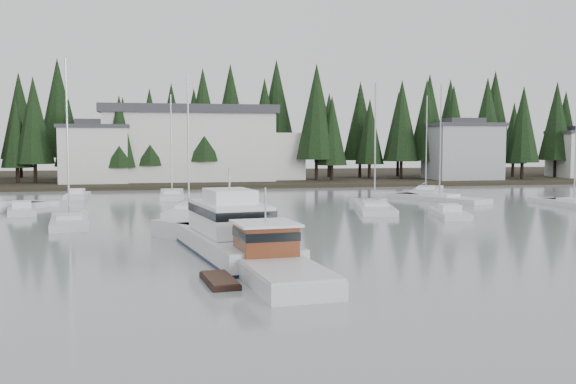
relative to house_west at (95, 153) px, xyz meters
name	(u,v)px	position (x,y,z in m)	size (l,w,h in m)	color
far_shore_land	(216,178)	(18.00, 18.00, -4.65)	(240.00, 54.00, 1.00)	black
conifer_treeline	(222,182)	(18.00, 7.00, -4.65)	(200.00, 22.00, 20.00)	black
house_west	(95,153)	(0.00, 0.00, 0.00)	(9.54, 7.42, 8.75)	silver
house_east_a	(462,150)	(54.00, -1.00, 0.25)	(10.60, 8.48, 9.25)	#999EA0
harbor_inn	(203,144)	(15.04, 3.34, 1.12)	(29.50, 11.50, 10.90)	silver
lobster_boat_brown	(272,266)	(13.85, -64.79, -4.15)	(5.21, 9.22, 4.42)	silver
cabin_cruiser_center	(232,239)	(12.81, -58.19, -3.86)	(5.84, 12.75, 5.28)	silver
sailboat_0	(574,206)	(46.74, -38.83, -4.58)	(2.70, 8.58, 12.92)	silver
sailboat_1	(426,192)	(40.19, -19.72, -4.60)	(7.36, 10.27, 12.12)	silver
sailboat_2	(189,212)	(11.34, -37.14, -4.59)	(4.74, 10.94, 12.15)	silver
sailboat_3	(374,210)	(27.50, -38.25, -4.60)	(5.15, 10.67, 11.74)	silver
sailboat_5	(172,197)	(10.11, -20.46, -4.60)	(2.61, 10.91, 11.79)	silver
sailboat_8	(439,200)	(37.11, -30.47, -4.60)	(7.38, 11.18, 12.48)	silver
sailboat_11	(70,224)	(2.51, -43.73, -4.58)	(3.71, 9.19, 12.49)	silver
runabout_1	(450,215)	(31.73, -44.42, -4.52)	(3.26, 6.09, 1.42)	silver
runabout_3	(77,197)	(0.02, -19.96, -4.52)	(2.27, 5.35, 1.42)	silver
runabout_4	(22,212)	(-2.57, -34.85, -4.52)	(3.45, 6.67, 1.42)	silver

